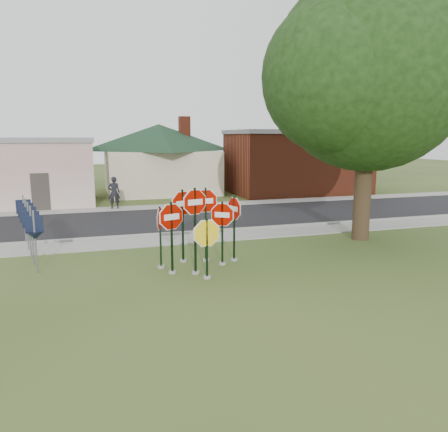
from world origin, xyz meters
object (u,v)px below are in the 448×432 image
object	(u,v)px
stop_sign_center	(195,218)
stop_sign_left	(171,228)
oak_tree	(369,72)
pedestrian	(114,193)
stop_sign_yellow	(207,242)

from	to	relation	value
stop_sign_center	stop_sign_left	size ratio (longest dim) A/B	1.18
oak_tree	pedestrian	distance (m)	15.47
stop_sign_center	oak_tree	distance (m)	9.55
stop_sign_yellow	stop_sign_left	distance (m)	1.26
stop_sign_yellow	pedestrian	distance (m)	14.12
stop_sign_left	oak_tree	world-z (taller)	oak_tree
stop_sign_yellow	pedestrian	world-z (taller)	stop_sign_yellow
pedestrian	stop_sign_left	bearing A→B (deg)	94.66
oak_tree	pedestrian	bearing A→B (deg)	131.01
stop_sign_yellow	stop_sign_left	size ratio (longest dim) A/B	0.83
stop_sign_center	oak_tree	world-z (taller)	oak_tree
oak_tree	stop_sign_left	bearing A→B (deg)	-164.56
stop_sign_left	pedestrian	distance (m)	13.22
stop_sign_left	oak_tree	xyz separation A→B (m)	(8.43, 2.33, 5.27)
stop_sign_yellow	stop_sign_left	xyz separation A→B (m)	(-0.91, 0.81, 0.32)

